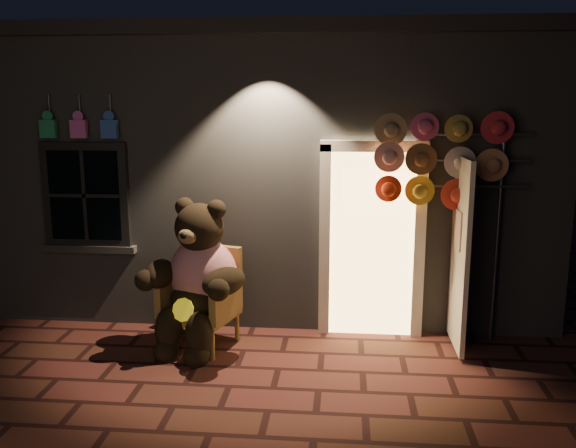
# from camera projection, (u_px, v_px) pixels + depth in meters

# --- Properties ---
(ground) EXTENTS (60.00, 60.00, 0.00)m
(ground) POSITION_uv_depth(u_px,v_px,m) (229.00, 386.00, 5.67)
(ground) COLOR #572521
(ground) RESTS_ON ground
(shop_building) EXTENTS (7.30, 5.95, 3.51)m
(shop_building) POSITION_uv_depth(u_px,v_px,m) (276.00, 159.00, 9.21)
(shop_building) COLOR slate
(shop_building) RESTS_ON ground
(wicker_armchair) EXTENTS (0.87, 0.83, 1.06)m
(wicker_armchair) POSITION_uv_depth(u_px,v_px,m) (204.00, 297.00, 6.59)
(wicker_armchair) COLOR #B59346
(wicker_armchair) RESTS_ON ground
(teddy_bear) EXTENTS (1.16, 1.06, 1.67)m
(teddy_bear) POSITION_uv_depth(u_px,v_px,m) (198.00, 278.00, 6.41)
(teddy_bear) COLOR #B11226
(teddy_bear) RESTS_ON ground
(hat_rack) EXTENTS (1.61, 0.22, 2.47)m
(hat_rack) POSITION_uv_depth(u_px,v_px,m) (440.00, 161.00, 6.33)
(hat_rack) COLOR #59595E
(hat_rack) RESTS_ON ground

